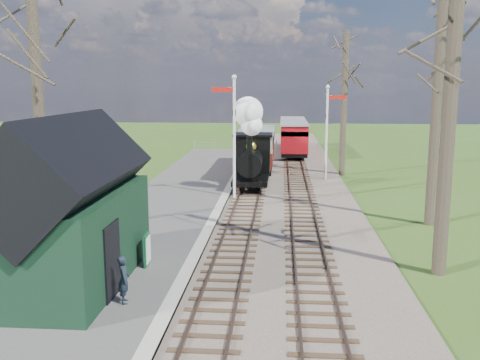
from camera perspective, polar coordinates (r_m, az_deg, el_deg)
The scene contains 18 objects.
distant_hills at distance 77.69m, azimuth 4.11°, elevation -6.26°, with size 114.40×48.00×22.02m.
ballast_bed at distance 32.64m, azimuth 3.82°, elevation 0.09°, with size 8.00×60.00×0.10m, color brown.
track_near at distance 32.67m, azimuth 1.54°, elevation 0.20°, with size 1.60×60.00×0.15m.
track_far at distance 32.65m, azimuth 6.10°, elevation 0.14°, with size 1.60×60.00×0.15m.
platform at distance 25.31m, azimuth -7.33°, elevation -2.83°, with size 5.00×44.00×0.20m, color #474442.
coping_strip at distance 24.95m, azimuth -2.15°, elevation -2.93°, with size 0.40×44.00×0.21m, color #B2AD9E.
station_shed at distance 15.71m, azimuth -17.79°, elevation -3.18°, with size 3.25×6.30×4.78m.
semaphore_near at distance 26.33m, azimuth -0.77°, elevation 5.52°, with size 1.22×0.24×6.22m.
semaphore_far at distance 32.35m, azimuth 9.37°, elevation 5.78°, with size 1.22×0.24×5.72m.
bare_trees at distance 20.25m, azimuth 3.70°, elevation 8.59°, with size 15.51×22.39×12.00m.
fence_line at distance 46.45m, azimuth 2.79°, elevation 3.73°, with size 12.60×0.08×1.00m.
locomotive at distance 29.12m, azimuth 1.21°, elevation 3.28°, with size 1.98×4.62×4.95m.
coach at distance 35.21m, azimuth 1.78°, elevation 3.48°, with size 2.31×7.92×2.43m.
red_carriage_a at distance 42.16m, azimuth 5.77°, elevation 4.40°, with size 2.14×5.31×2.25m.
red_carriage_b at distance 47.63m, azimuth 5.62°, elevation 5.07°, with size 2.14×5.31×2.25m.
sign_board at distance 16.98m, azimuth -9.89°, elevation -7.32°, with size 0.12×0.69×1.01m.
bench at distance 14.84m, azimuth -15.61°, elevation -10.67°, with size 0.53×1.45×0.81m.
person at distance 14.27m, azimuth -12.29°, elevation -10.33°, with size 0.46×0.30×1.25m, color #19212D.
Camera 1 is at (1.60, -10.14, 5.77)m, focal length 40.00 mm.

